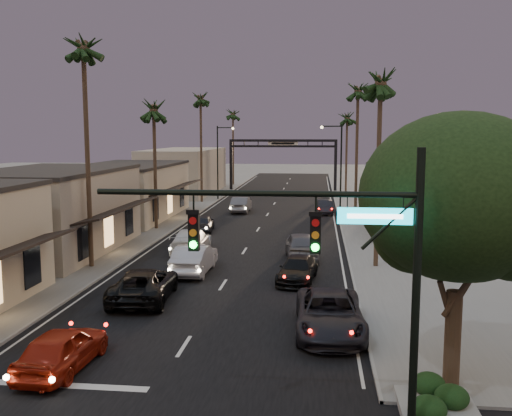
% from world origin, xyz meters
% --- Properties ---
extents(ground, '(200.00, 200.00, 0.00)m').
position_xyz_m(ground, '(0.00, 40.00, 0.00)').
color(ground, slate).
rests_on(ground, ground).
extents(road, '(14.00, 120.00, 0.02)m').
position_xyz_m(road, '(0.00, 45.00, 0.00)').
color(road, black).
rests_on(road, ground).
extents(sidewalk_left, '(5.00, 92.00, 0.12)m').
position_xyz_m(sidewalk_left, '(-9.50, 52.00, 0.06)').
color(sidewalk_left, slate).
rests_on(sidewalk_left, ground).
extents(sidewalk_right, '(5.00, 92.00, 0.12)m').
position_xyz_m(sidewalk_right, '(9.50, 52.00, 0.06)').
color(sidewalk_right, slate).
rests_on(sidewalk_right, ground).
extents(storefront_mid, '(8.00, 14.00, 5.50)m').
position_xyz_m(storefront_mid, '(-13.00, 26.00, 2.75)').
color(storefront_mid, gray).
rests_on(storefront_mid, ground).
extents(storefront_far, '(8.00, 16.00, 5.00)m').
position_xyz_m(storefront_far, '(-13.00, 42.00, 2.50)').
color(storefront_far, '#BEB291').
rests_on(storefront_far, ground).
extents(storefront_dist, '(8.00, 20.00, 6.00)m').
position_xyz_m(storefront_dist, '(-13.00, 65.00, 3.00)').
color(storefront_dist, gray).
rests_on(storefront_dist, ground).
extents(building_right, '(8.00, 18.00, 5.00)m').
position_xyz_m(building_right, '(14.00, 40.00, 2.50)').
color(building_right, gray).
rests_on(building_right, ground).
extents(traffic_signal, '(8.51, 0.22, 7.80)m').
position_xyz_m(traffic_signal, '(5.69, 4.00, 5.08)').
color(traffic_signal, black).
rests_on(traffic_signal, ground).
extents(corner_tree, '(6.20, 6.20, 8.80)m').
position_xyz_m(corner_tree, '(9.48, 7.45, 5.98)').
color(corner_tree, '#38281C').
rests_on(corner_tree, ground).
extents(planter, '(2.20, 2.60, 0.24)m').
position_xyz_m(planter, '(8.60, 5.50, 0.00)').
color(planter, gray).
rests_on(planter, ground).
extents(arch, '(15.20, 0.40, 7.27)m').
position_xyz_m(arch, '(0.00, 70.00, 5.53)').
color(arch, black).
rests_on(arch, ground).
extents(streetlight_right, '(2.13, 0.30, 9.00)m').
position_xyz_m(streetlight_right, '(6.92, 45.00, 5.33)').
color(streetlight_right, black).
rests_on(streetlight_right, ground).
extents(streetlight_left, '(2.13, 0.30, 9.00)m').
position_xyz_m(streetlight_left, '(-6.92, 58.00, 5.33)').
color(streetlight_left, black).
rests_on(streetlight_left, ground).
extents(palm_lb, '(3.20, 3.20, 15.20)m').
position_xyz_m(palm_lb, '(-8.60, 22.00, 13.39)').
color(palm_lb, '#38281C').
rests_on(palm_lb, ground).
extents(palm_lc, '(3.20, 3.20, 12.20)m').
position_xyz_m(palm_lc, '(-8.60, 36.00, 10.47)').
color(palm_lc, '#38281C').
rests_on(palm_lc, ground).
extents(palm_ld, '(3.20, 3.20, 14.20)m').
position_xyz_m(palm_ld, '(-8.60, 55.00, 12.42)').
color(palm_ld, '#38281C').
rests_on(palm_ld, ground).
extents(palm_ra, '(3.20, 3.20, 13.20)m').
position_xyz_m(palm_ra, '(8.60, 24.00, 11.44)').
color(palm_ra, '#38281C').
rests_on(palm_ra, ground).
extents(palm_rb, '(3.20, 3.20, 14.20)m').
position_xyz_m(palm_rb, '(8.60, 44.00, 12.42)').
color(palm_rb, '#38281C').
rests_on(palm_rb, ground).
extents(palm_rc, '(3.20, 3.20, 12.20)m').
position_xyz_m(palm_rc, '(8.60, 64.00, 10.47)').
color(palm_rc, '#38281C').
rests_on(palm_rc, ground).
extents(palm_far, '(3.20, 3.20, 13.20)m').
position_xyz_m(palm_far, '(-8.30, 78.00, 11.44)').
color(palm_far, '#38281C').
rests_on(palm_far, ground).
extents(oncoming_red, '(1.98, 4.54, 1.52)m').
position_xyz_m(oncoming_red, '(-3.67, 7.42, 0.76)').
color(oncoming_red, maroon).
rests_on(oncoming_red, ground).
extents(oncoming_pickup, '(3.08, 5.92, 1.59)m').
position_xyz_m(oncoming_pickup, '(-3.37, 15.81, 0.80)').
color(oncoming_pickup, black).
rests_on(oncoming_pickup, ground).
extents(oncoming_silver, '(1.86, 5.19, 1.70)m').
position_xyz_m(oncoming_silver, '(-2.11, 21.47, 0.85)').
color(oncoming_silver, '#ACACB1').
rests_on(oncoming_silver, ground).
extents(oncoming_white, '(2.77, 5.90, 1.67)m').
position_xyz_m(oncoming_white, '(-3.55, 26.97, 0.83)').
color(oncoming_white, silver).
rests_on(oncoming_white, ground).
extents(oncoming_dgrey, '(2.08, 4.31, 1.42)m').
position_xyz_m(oncoming_dgrey, '(-4.47, 35.57, 0.71)').
color(oncoming_dgrey, black).
rests_on(oncoming_dgrey, ground).
extents(oncoming_grey_far, '(1.69, 4.84, 1.60)m').
position_xyz_m(oncoming_grey_far, '(-2.87, 47.41, 0.80)').
color(oncoming_grey_far, '#57585D').
rests_on(oncoming_grey_far, ground).
extents(curbside_near, '(2.92, 6.01, 1.65)m').
position_xyz_m(curbside_near, '(5.59, 12.12, 0.82)').
color(curbside_near, black).
rests_on(curbside_near, ground).
extents(curbside_black, '(2.40, 4.81, 1.34)m').
position_xyz_m(curbside_black, '(3.98, 20.20, 0.67)').
color(curbside_black, black).
rests_on(curbside_black, ground).
extents(curbside_grey, '(2.47, 5.08, 1.67)m').
position_xyz_m(curbside_grey, '(4.02, 25.70, 0.83)').
color(curbside_grey, '#4F4F54').
rests_on(curbside_grey, ground).
extents(curbside_far, '(1.69, 4.26, 1.38)m').
position_xyz_m(curbside_far, '(5.76, 47.22, 0.69)').
color(curbside_far, black).
rests_on(curbside_far, ground).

